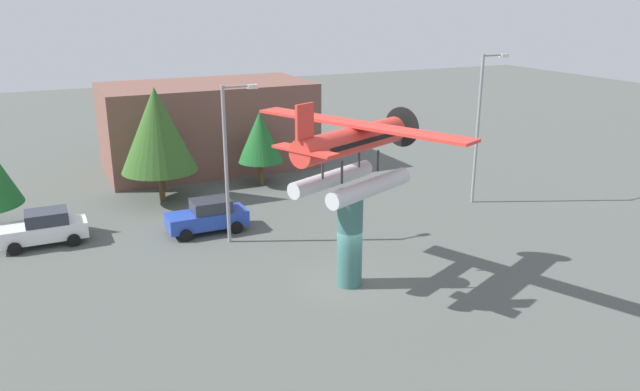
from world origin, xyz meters
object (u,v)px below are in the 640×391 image
at_px(car_near_white, 44,228).
at_px(tree_center_back, 260,137).
at_px(car_mid_blue, 208,216).
at_px(display_pedestal, 350,239).
at_px(floatplane_monument, 353,151).
at_px(streetlight_primary, 229,154).
at_px(streetlight_secondary, 481,120).
at_px(tree_east, 157,130).
at_px(storefront_building, 208,125).

bearing_deg(car_near_white, tree_center_back, -158.69).
bearing_deg(car_near_white, car_mid_blue, 167.65).
xyz_separation_m(display_pedestal, car_mid_blue, (-3.85, 8.86, -1.25)).
distance_m(floatplane_monument, streetlight_primary, 7.72).
xyz_separation_m(floatplane_monument, streetlight_secondary, (12.17, 6.85, -0.84)).
height_order(floatplane_monument, car_near_white, floatplane_monument).
distance_m(car_mid_blue, streetlight_secondary, 16.79).
bearing_deg(tree_east, car_mid_blue, -79.50).
bearing_deg(floatplane_monument, storefront_building, 66.75).
height_order(car_mid_blue, tree_center_back, tree_center_back).
height_order(floatplane_monument, car_mid_blue, floatplane_monument).
height_order(car_near_white, streetlight_primary, streetlight_primary).
relative_size(car_near_white, storefront_building, 0.29).
height_order(floatplane_monument, streetlight_secondary, streetlight_secondary).
relative_size(car_near_white, tree_center_back, 0.85).
relative_size(display_pedestal, streetlight_primary, 0.53).
distance_m(display_pedestal, streetlight_secondary, 14.40).
height_order(streetlight_primary, streetlight_secondary, streetlight_secondary).
bearing_deg(tree_center_back, streetlight_primary, -118.09).
distance_m(car_near_white, car_mid_blue, 8.17).
distance_m(car_near_white, tree_center_back, 14.69).
xyz_separation_m(floatplane_monument, storefront_building, (-0.28, 21.95, -2.87)).
height_order(display_pedestal, tree_center_back, tree_center_back).
bearing_deg(car_near_white, floatplane_monument, 138.53).
bearing_deg(tree_east, display_pedestal, -71.71).
xyz_separation_m(display_pedestal, tree_center_back, (1.68, 15.88, 1.12)).
xyz_separation_m(floatplane_monument, tree_center_back, (1.56, 15.82, -2.69)).
bearing_deg(car_near_white, tree_east, -146.03).
relative_size(streetlight_primary, storefront_building, 0.55).
height_order(display_pedestal, streetlight_primary, streetlight_primary).
bearing_deg(streetlight_secondary, display_pedestal, -150.68).
xyz_separation_m(car_near_white, tree_east, (6.80, 4.58, 3.57)).
distance_m(car_mid_blue, streetlight_primary, 4.27).
distance_m(display_pedestal, tree_center_back, 16.00).
relative_size(car_near_white, streetlight_primary, 0.53).
height_order(display_pedestal, storefront_building, storefront_building).
bearing_deg(display_pedestal, tree_east, 108.29).
distance_m(car_near_white, streetlight_primary, 10.19).
relative_size(streetlight_secondary, tree_center_back, 1.81).
xyz_separation_m(display_pedestal, floatplane_monument, (0.12, 0.05, 3.81)).
xyz_separation_m(floatplane_monument, tree_east, (-5.14, 15.14, -1.49)).
relative_size(display_pedestal, tree_center_back, 0.87).
distance_m(display_pedestal, car_mid_blue, 9.74).
bearing_deg(car_near_white, storefront_building, -135.69).
xyz_separation_m(streetlight_primary, tree_east, (-1.95, 8.23, -0.18)).
bearing_deg(floatplane_monument, car_mid_blue, 90.27).
bearing_deg(display_pedestal, tree_center_back, 83.95).
relative_size(car_mid_blue, streetlight_secondary, 0.47).
distance_m(display_pedestal, tree_east, 16.17).
bearing_deg(car_mid_blue, floatplane_monument, 114.25).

